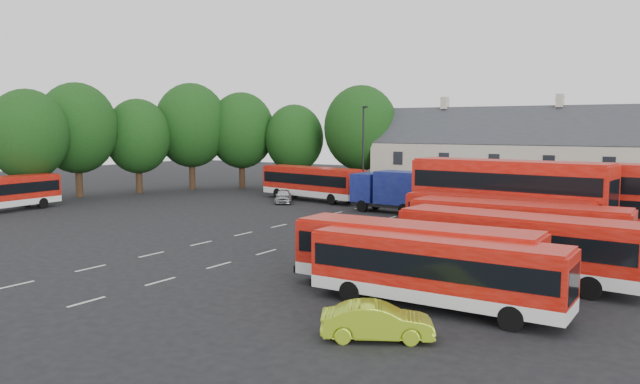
{
  "coord_description": "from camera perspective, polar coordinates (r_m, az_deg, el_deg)",
  "views": [
    {
      "loc": [
        26.38,
        -29.74,
        7.11
      ],
      "look_at": [
        1.19,
        9.64,
        2.2
      ],
      "focal_mm": 35.0,
      "sensor_mm": 36.0,
      "label": 1
    }
  ],
  "objects": [
    {
      "name": "ground",
      "position": [
        40.39,
        -8.84,
        -4.22
      ],
      "size": [
        140.0,
        140.0,
        0.0
      ],
      "primitive_type": "plane",
      "color": "black",
      "rests_on": "ground"
    },
    {
      "name": "lane_markings",
      "position": [
        40.35,
        -4.29,
        -4.16
      ],
      "size": [
        5.15,
        33.8,
        0.01
      ],
      "color": "beige",
      "rests_on": "ground"
    },
    {
      "name": "treeline",
      "position": [
        68.06,
        -11.26,
        5.52
      ],
      "size": [
        29.92,
        32.59,
        12.01
      ],
      "color": "black",
      "rests_on": "ground"
    },
    {
      "name": "terrace_houses",
      "position": [
        61.1,
        20.89,
        2.55
      ],
      "size": [
        35.7,
        7.13,
        10.06
      ],
      "color": "beige",
      "rests_on": "ground"
    },
    {
      "name": "bus_row_a",
      "position": [
        24.76,
        10.57,
        -6.69
      ],
      "size": [
        10.1,
        2.36,
        2.86
      ],
      "rotation": [
        0.0,
        0.0,
        -0.0
      ],
      "color": "silver",
      "rests_on": "ground"
    },
    {
      "name": "bus_row_b",
      "position": [
        26.92,
        8.63,
        -5.46
      ],
      "size": [
        10.63,
        2.65,
        2.99
      ],
      "rotation": [
        0.0,
        0.0,
        0.02
      ],
      "color": "silver",
      "rests_on": "ground"
    },
    {
      "name": "bus_row_c",
      "position": [
        29.99,
        17.54,
        -4.36
      ],
      "size": [
        11.14,
        3.35,
        3.1
      ],
      "rotation": [
        0.0,
        0.0,
        -0.08
      ],
      "color": "silver",
      "rests_on": "ground"
    },
    {
      "name": "bus_row_d",
      "position": [
        34.31,
        17.57,
        -3.05
      ],
      "size": [
        11.13,
        2.78,
        3.13
      ],
      "rotation": [
        0.0,
        0.0,
        0.02
      ],
      "color": "silver",
      "rests_on": "ground"
    },
    {
      "name": "bus_row_e",
      "position": [
        38.18,
        15.86,
        -2.19
      ],
      "size": [
        10.83,
        2.86,
        3.04
      ],
      "rotation": [
        0.0,
        0.0,
        -0.03
      ],
      "color": "silver",
      "rests_on": "ground"
    },
    {
      "name": "bus_dd_south",
      "position": [
        40.67,
        16.85,
        -0.26
      ],
      "size": [
        12.46,
        4.02,
        5.02
      ],
      "rotation": [
        0.0,
        0.0,
        -0.1
      ],
      "color": "silver",
      "rests_on": "ground"
    },
    {
      "name": "bus_dd_north",
      "position": [
        43.15,
        20.84,
        -0.18
      ],
      "size": [
        11.82,
        2.75,
        4.85
      ],
      "rotation": [
        0.0,
        0.0,
        -0.0
      ],
      "color": "silver",
      "rests_on": "ground"
    },
    {
      "name": "bus_north",
      "position": [
        60.0,
        -0.71,
        1.05
      ],
      "size": [
        11.68,
        4.75,
        3.22
      ],
      "rotation": [
        0.0,
        0.0,
        -0.2
      ],
      "color": "silver",
      "rests_on": "ground"
    },
    {
      "name": "box_truck",
      "position": [
        51.61,
        7.28,
        0.2
      ],
      "size": [
        8.02,
        2.89,
        3.46
      ],
      "rotation": [
        0.0,
        0.0,
        -0.05
      ],
      "color": "black",
      "rests_on": "ground"
    },
    {
      "name": "silver_car",
      "position": [
        58.33,
        -3.37,
        -0.38
      ],
      "size": [
        3.34,
        3.96,
        1.28
      ],
      "primitive_type": "imported",
      "rotation": [
        0.0,
        0.0,
        0.59
      ],
      "color": "#B2B4BA",
      "rests_on": "ground"
    },
    {
      "name": "lime_car",
      "position": [
        21.38,
        5.25,
        -11.7
      ],
      "size": [
        3.93,
        2.98,
        1.24
      ],
      "primitive_type": "imported",
      "rotation": [
        0.0,
        0.0,
        2.08
      ],
      "color": "#9CC21D",
      "rests_on": "ground"
    },
    {
      "name": "lamppost",
      "position": [
        56.68,
        3.98,
        3.62
      ],
      "size": [
        0.61,
        0.42,
        8.94
      ],
      "rotation": [
        0.0,
        0.0,
        -0.43
      ],
      "color": "black",
      "rests_on": "ground"
    }
  ]
}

